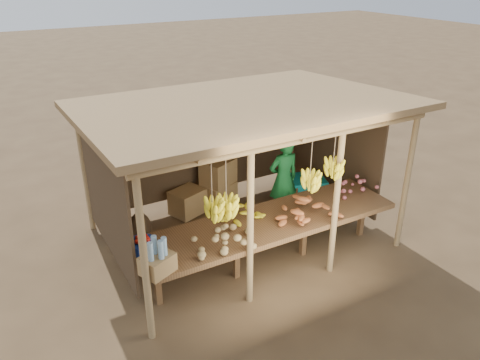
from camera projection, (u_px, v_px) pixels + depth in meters
ground at (240, 236)px, 7.91m from camera, size 60.00×60.00×0.00m
stall_structure at (239, 131)px, 7.02m from camera, size 4.70×3.50×2.43m
counter at (272, 223)px, 6.85m from camera, size 3.90×1.05×0.80m
potato_heap at (224, 235)px, 6.10m from camera, size 1.06×0.87×0.36m
sweet_potato_heap at (306, 206)px, 6.82m from camera, size 1.01×0.80×0.35m
onion_heap at (357, 182)px, 7.56m from camera, size 0.82×0.62×0.35m
banana_pile at (241, 209)px, 6.76m from camera, size 0.60×0.39×0.35m
tomato_basin at (143, 244)px, 6.07m from camera, size 0.37×0.37×0.20m
bottle_box at (157, 260)px, 5.59m from camera, size 0.47×0.43×0.48m
vendor at (283, 179)px, 8.14m from camera, size 0.59×0.40×1.56m
tarp_crate at (306, 192)px, 8.72m from camera, size 0.81×0.76×0.79m
carton_stack at (208, 189)px, 8.63m from camera, size 1.33×0.63×0.92m
burlap_sacks at (130, 227)px, 7.74m from camera, size 0.72×0.38×0.51m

